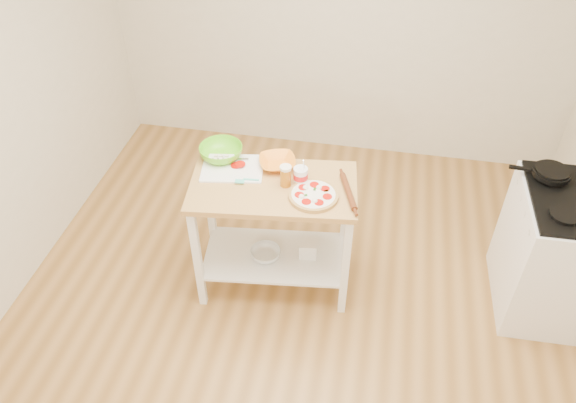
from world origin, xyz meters
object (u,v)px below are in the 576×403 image
Objects in this scene: green_bowl at (221,152)px; cutting_board at (232,168)px; shelf_glass_bowl at (266,254)px; knife at (222,160)px; pizza at (313,195)px; prep_island at (274,215)px; gas_stove at (559,253)px; shelf_bin at (308,248)px; rolling_pin at (348,192)px; skillet at (550,172)px; orange_bowl at (277,163)px; yogurt_tub at (301,175)px; spatula at (246,180)px; beer_pint at (286,176)px.

cutting_board is at bearing -45.12° from green_bowl.
knife is at bearing 147.42° from shelf_glass_bowl.
shelf_glass_bowl is at bearing -40.63° from cutting_board.
pizza is at bearing -23.42° from green_bowl.
knife is at bearing 155.15° from prep_island.
gas_stove is 2.31m from knife.
cutting_board is at bearing 172.92° from shelf_bin.
rolling_pin is (0.88, -0.22, -0.03)m from green_bowl.
orange_bowl is (-1.73, -0.16, -0.05)m from skillet.
knife is 0.92× the size of green_bowl.
orange_bowl is at bearing 142.04° from yogurt_tub.
yogurt_tub is 0.71m from shelf_glass_bowl.
green_bowl is 0.78m from shelf_glass_bowl.
green_bowl reaches higher than spatula.
pizza is (-1.62, -0.24, 0.44)m from gas_stove.
rolling_pin is at bearing 3.43° from shelf_glass_bowl.
shelf_bin is (0.23, 0.05, -0.32)m from prep_island.
spatula is at bearing -175.24° from beer_pint.
knife is at bearing -66.17° from green_bowl.
yogurt_tub is (0.57, -0.16, 0.01)m from green_bowl.
knife is 0.37m from orange_bowl.
skillet is 2.12m from green_bowl.
gas_stove reaches higher than spatula.
shelf_glass_bowl is at bearing -152.51° from prep_island.
prep_island is at bearing -86.25° from orange_bowl.
yogurt_tub is 0.93× the size of shelf_glass_bowl.
cutting_board is 2.22× the size of yogurt_tub.
gas_stove is 2.23m from cutting_board.
pizza is at bearing -172.85° from gas_stove.
yogurt_tub is 1.63× the size of shelf_bin.
orange_bowl is at bearing 177.82° from gas_stove.
spatula is 0.75× the size of yogurt_tub.
cutting_board is at bearing 171.46° from rolling_pin.
beer_pint is (0.09, -0.18, 0.05)m from orange_bowl.
green_bowl reaches higher than shelf_bin.
prep_island is at bearing -2.76° from spatula.
orange_bowl is (0.16, 0.20, 0.01)m from spatula.
beer_pint is 0.10m from yogurt_tub.
shelf_bin is (-1.65, -0.12, -0.15)m from gas_stove.
cutting_board reaches higher than shelf_bin.
green_bowl is 0.86× the size of rolling_pin.
orange_bowl is 0.39m from green_bowl.
skillet is 1.74m from orange_bowl.
gas_stove is at bearing -1.23° from green_bowl.
shelf_bin is at bearing 3.70° from spatula.
cutting_board is 0.68m from shelf_glass_bowl.
skillet is at bearing 12.54° from shelf_glass_bowl.
shelf_glass_bowl is (-0.05, -0.23, -0.64)m from orange_bowl.
yogurt_tub is 0.59× the size of rolling_pin.
skillet is 1.94m from shelf_glass_bowl.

